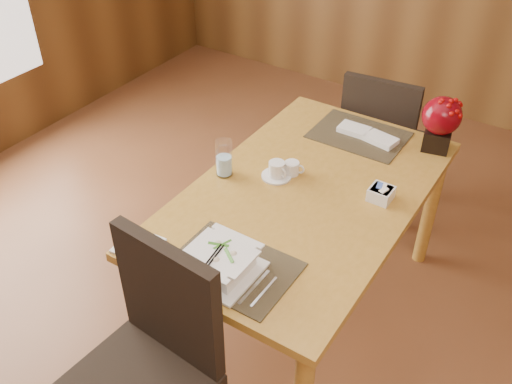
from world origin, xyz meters
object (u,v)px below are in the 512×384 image
Objects in this scene: bread_plate at (138,245)px; near_chair at (150,357)px; dining_table at (304,209)px; sugar_caddy at (381,194)px; far_chair at (380,138)px; coffee_cup at (277,171)px; water_glass at (224,158)px; creamer_jug at (292,168)px; soup_setting at (221,262)px; berry_decor at (441,120)px.

near_chair reaches higher than bread_plate.
sugar_caddy reaches higher than dining_table.
far_chair is (0.08, 1.86, -0.04)m from near_chair.
bread_plate is (-0.21, -0.68, -0.03)m from coffee_cup.
water_glass is 1.12m from far_chair.
near_chair is at bearing -86.51° from coffee_cup.
creamer_jug is 0.54× the size of bread_plate.
bread_plate is (-0.25, -0.74, -0.03)m from creamer_jug.
water_glass is at bearing 90.00° from bread_plate.
bread_plate is 0.17× the size of far_chair.
soup_setting is 0.64m from coffee_cup.
near_chair is 1.86m from far_chair.
soup_setting is 0.79m from sugar_caddy.
creamer_jug is at bearing 98.84° from soup_setting.
coffee_cup reaches higher than dining_table.
berry_decor is at bearing 83.08° from sugar_caddy.
bread_plate is (-0.72, -1.30, -0.15)m from berry_decor.
near_chair is (-0.10, -0.92, -0.09)m from dining_table.
water_glass is 0.65× the size of berry_decor.
berry_decor is 0.27× the size of near_chair.
near_chair is at bearing -110.71° from sugar_caddy.
sugar_caddy is at bearing 17.58° from water_glass.
sugar_caddy is at bearing 12.42° from coffee_cup.
near_chair is (0.27, -0.84, -0.27)m from water_glass.
berry_decor is at bearing 35.92° from creamer_jug.
near_chair is (0.27, -0.27, -0.19)m from bread_plate.
near_chair reaches higher than far_chair.
berry_decor is at bearing 45.01° from water_glass.
berry_decor is (0.52, 0.62, 0.12)m from coffee_cup.
coffee_cup is at bearing 27.86° from water_glass.
water_glass is 2.05× the size of creamer_jug.
creamer_jug is (0.04, 0.06, -0.00)m from coffee_cup.
near_chair is (-0.08, -0.33, -0.24)m from soup_setting.
dining_table is 0.19m from creamer_jug.
creamer_jug is 0.89× the size of sugar_caddy.
berry_decor is at bearing 49.95° from coffee_cup.
dining_table is 1.49× the size of near_chair.
berry_decor is (0.72, 0.73, 0.07)m from water_glass.
far_chair is at bearing 141.61° from berry_decor.
coffee_cup is 0.14× the size of near_chair.
bread_plate is at bearing -119.23° from berry_decor.
berry_decor is at bearing 73.72° from soup_setting.
sugar_caddy is (0.29, 0.13, 0.13)m from dining_table.
dining_table is 0.93m from near_chair.
coffee_cup reaches higher than bread_plate.
bread_plate is at bearing -122.67° from creamer_jug.
far_chair is at bearing 91.26° from dining_table.
coffee_cup reaches higher than creamer_jug.
creamer_jug is 0.78m from bread_plate.
creamer_jug is 0.08× the size of near_chair.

